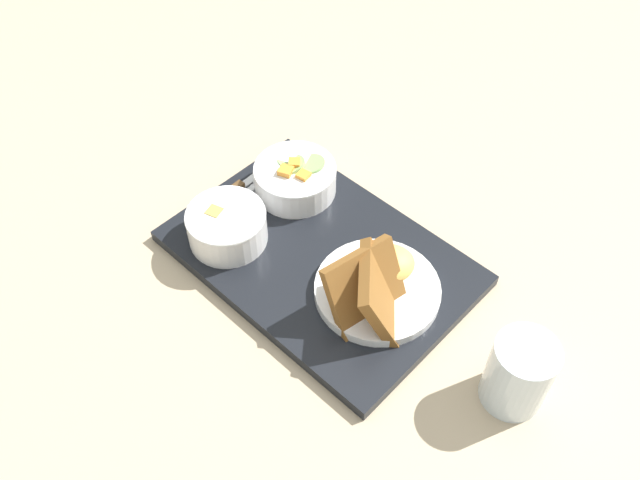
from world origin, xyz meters
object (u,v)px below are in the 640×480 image
Objects in this scene: knife at (237,189)px; bowl_salad at (295,177)px; spoon at (254,187)px; glass_water at (518,376)px; bowl_soup at (227,225)px; plate_main at (378,285)px.

bowl_salad is at bearing -46.93° from knife.
spoon is 1.55× the size of glass_water.
bowl_soup is 1.09× the size of glass_water.
bowl_salad is at bearing 158.20° from plate_main.
bowl_soup is (-0.01, -0.14, 0.00)m from bowl_salad.
bowl_soup is 0.10m from knife.
plate_main reaches higher than knife.
knife is at bearing -139.21° from bowl_salad.
spoon is 0.48m from glass_water.
plate_main is at bearing 178.03° from glass_water.
bowl_salad is 0.07m from spoon.
knife is at bearing 126.28° from bowl_soup.
glass_water is (0.49, -0.03, 0.02)m from knife.
bowl_soup is at bearing -159.53° from spoon.
glass_water is (0.21, -0.01, 0.00)m from plate_main.
plate_main is at bearing -100.72° from spoon.
plate_main is 0.21m from glass_water.
bowl_salad reaches higher than spoon.
bowl_salad is 0.14m from bowl_soup.
spoon is at bearing 173.56° from glass_water.
glass_water is at bearing -91.71° from knife.
bowl_soup is at bearing -174.35° from glass_water.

